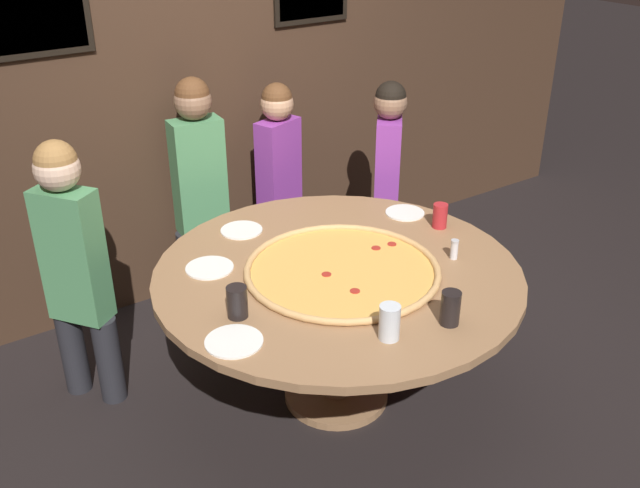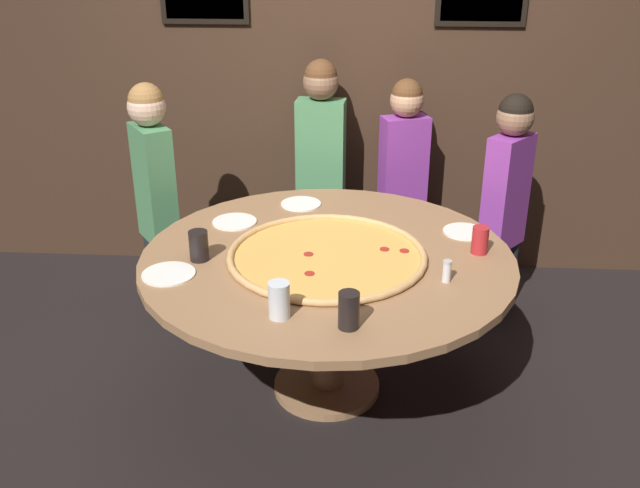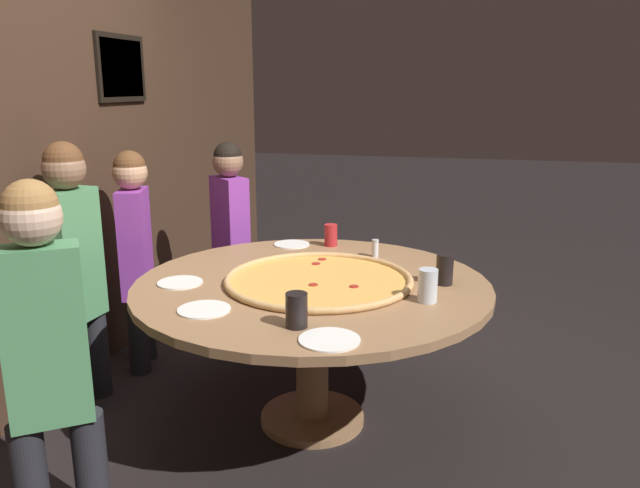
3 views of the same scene
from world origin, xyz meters
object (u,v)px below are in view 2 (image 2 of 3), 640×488
at_px(diner_far_right, 403,173).
at_px(diner_side_right, 506,196).
at_px(giant_pizza, 328,255).
at_px(condiment_shaker, 447,271).
at_px(drink_cup_near_left, 480,240).
at_px(diner_side_left, 321,160).
at_px(dining_table, 327,278).
at_px(white_plate_beside_cup, 301,204).
at_px(drink_cup_centre_back, 279,300).
at_px(white_plate_right_side, 169,274).
at_px(white_plate_left_side, 464,232).
at_px(diner_centre_back, 155,189).
at_px(drink_cup_near_right, 199,246).
at_px(drink_cup_front_edge, 349,310).
at_px(white_plate_near_front, 235,222).

bearing_deg(diner_far_right, diner_side_right, 127.14).
height_order(giant_pizza, condiment_shaker, condiment_shaker).
distance_m(drink_cup_near_left, diner_side_left, 1.40).
relative_size(dining_table, white_plate_beside_cup, 7.96).
bearing_deg(diner_side_left, condiment_shaker, 118.28).
xyz_separation_m(drink_cup_centre_back, white_plate_right_side, (-0.52, 0.32, -0.07)).
height_order(white_plate_beside_cup, diner_side_right, diner_side_right).
height_order(dining_table, white_plate_left_side, white_plate_left_side).
relative_size(diner_side_left, diner_far_right, 1.07).
bearing_deg(giant_pizza, diner_side_left, 95.06).
bearing_deg(diner_far_right, diner_centre_back, -0.85).
height_order(drink_cup_near_right, diner_side_left, diner_side_left).
bearing_deg(giant_pizza, diner_far_right, 72.03).
height_order(dining_table, giant_pizza, giant_pizza).
height_order(giant_pizza, white_plate_right_side, giant_pizza).
xyz_separation_m(drink_cup_near_right, white_plate_left_side, (1.22, 0.38, -0.06)).
bearing_deg(drink_cup_front_edge, white_plate_right_side, 154.40).
relative_size(drink_cup_front_edge, white_plate_beside_cup, 0.68).
distance_m(condiment_shaker, diner_far_right, 1.39).
bearing_deg(dining_table, drink_cup_near_right, -171.39).
relative_size(white_plate_left_side, white_plate_near_front, 0.94).
xyz_separation_m(drink_cup_centre_back, drink_cup_front_edge, (0.27, -0.06, -0.00)).
bearing_deg(diner_side_left, white_plate_left_side, 134.32).
relative_size(giant_pizza, diner_centre_back, 0.67).
bearing_deg(drink_cup_front_edge, condiment_shaker, 44.33).
height_order(drink_cup_near_left, white_plate_beside_cup, drink_cup_near_left).
xyz_separation_m(giant_pizza, diner_side_left, (-0.11, 1.25, 0.03)).
height_order(dining_table, condiment_shaker, condiment_shaker).
bearing_deg(diner_side_right, diner_side_left, -72.24).
bearing_deg(drink_cup_front_edge, white_plate_left_side, 59.28).
distance_m(drink_cup_near_right, condiment_shaker, 1.09).
bearing_deg(dining_table, condiment_shaker, -23.58).
bearing_deg(diner_far_right, dining_table, 52.74).
xyz_separation_m(dining_table, white_plate_left_side, (0.65, 0.29, 0.12)).
distance_m(dining_table, white_plate_beside_cup, 0.64).
bearing_deg(white_plate_near_front, diner_side_right, 17.55).
bearing_deg(diner_side_right, diner_far_right, -84.06).
distance_m(white_plate_beside_cup, diner_centre_back, 0.83).
height_order(white_plate_beside_cup, diner_centre_back, diner_centre_back).
xyz_separation_m(drink_cup_centre_back, drink_cup_near_left, (0.84, 0.62, -0.01)).
relative_size(dining_table, drink_cup_centre_back, 11.59).
bearing_deg(diner_side_left, diner_side_right, 162.61).
xyz_separation_m(dining_table, diner_centre_back, (-0.99, 0.72, 0.15)).
bearing_deg(white_plate_right_side, condiment_shaker, 0.77).
distance_m(dining_table, diner_far_right, 1.23).
relative_size(diner_side_left, diner_side_right, 1.06).
relative_size(giant_pizza, white_plate_left_side, 4.33).
xyz_separation_m(drink_cup_near_right, diner_side_right, (1.50, 0.87, -0.07)).
height_order(drink_cup_near_left, condiment_shaker, drink_cup_near_left).
xyz_separation_m(diner_side_left, diner_far_right, (0.50, -0.06, -0.05)).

